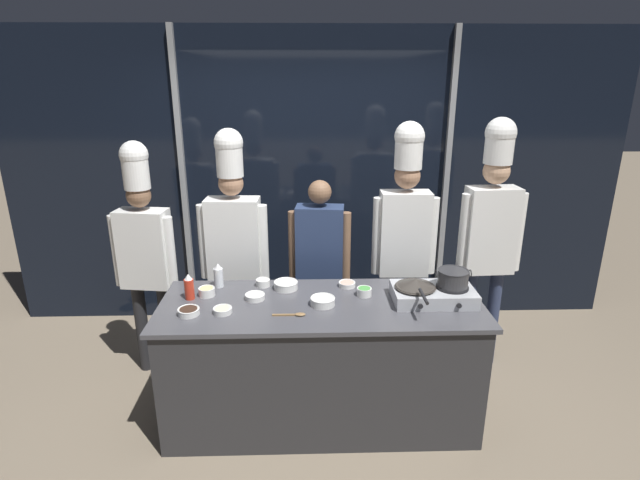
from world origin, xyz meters
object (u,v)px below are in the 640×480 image
(frying_pan, at_px, (416,283))
(prep_bowl_noodles, at_px, (223,310))
(prep_bowl_bean_sprouts, at_px, (255,296))
(prep_bowl_rice, at_px, (286,285))
(stock_pot, at_px, (453,278))
(prep_bowl_ginger, at_px, (207,291))
(chef_head, at_px, (144,244))
(prep_bowl_garlic, at_px, (323,301))
(chef_line, at_px, (404,226))
(prep_bowl_shrimp, at_px, (347,284))
(prep_bowl_onion, at_px, (263,282))
(prep_bowl_scallions, at_px, (364,291))
(chef_sous, at_px, (234,235))
(portable_stove, at_px, (433,294))
(chef_pastry, at_px, (491,224))
(prep_bowl_soy_glaze, at_px, (189,311))
(serving_spoon_slotted, at_px, (295,315))
(squeeze_bottle_chili, at_px, (189,287))
(squeeze_bottle_clear, at_px, (219,276))
(person_guest, at_px, (320,256))

(frying_pan, xyz_separation_m, prep_bowl_noodles, (-1.24, -0.13, -0.11))
(prep_bowl_bean_sprouts, height_order, prep_bowl_rice, prep_bowl_rice)
(stock_pot, height_order, prep_bowl_rice, stock_pot)
(stock_pot, bearing_deg, prep_bowl_ginger, 175.70)
(stock_pot, distance_m, chef_head, 2.26)
(prep_bowl_garlic, relative_size, chef_line, 0.08)
(chef_head, bearing_deg, frying_pan, 169.91)
(prep_bowl_shrimp, height_order, prep_bowl_onion, prep_bowl_onion)
(stock_pot, distance_m, chef_line, 0.70)
(chef_line, bearing_deg, prep_bowl_scallions, 58.20)
(chef_sous, bearing_deg, prep_bowl_shrimp, 155.23)
(frying_pan, distance_m, chef_sous, 1.44)
(prep_bowl_garlic, bearing_deg, prep_bowl_rice, 133.31)
(frying_pan, distance_m, prep_bowl_scallions, 0.35)
(portable_stove, distance_m, chef_pastry, 0.90)
(prep_bowl_shrimp, relative_size, prep_bowl_onion, 1.19)
(prep_bowl_garlic, xyz_separation_m, prep_bowl_soy_glaze, (-0.84, -0.11, -0.01))
(serving_spoon_slotted, bearing_deg, frying_pan, 13.05)
(squeeze_bottle_chili, xyz_separation_m, prep_bowl_scallions, (1.16, 0.01, -0.05))
(squeeze_bottle_clear, bearing_deg, prep_bowl_scallions, -10.12)
(frying_pan, xyz_separation_m, prep_bowl_onion, (-1.02, 0.28, -0.10))
(serving_spoon_slotted, distance_m, chef_sous, 1.02)
(prep_bowl_bean_sprouts, xyz_separation_m, chef_pastry, (1.75, 0.58, 0.31))
(frying_pan, bearing_deg, prep_bowl_onion, 164.77)
(prep_bowl_ginger, distance_m, chef_head, 0.76)
(squeeze_bottle_chili, relative_size, prep_bowl_garlic, 1.10)
(prep_bowl_scallions, xyz_separation_m, prep_bowl_shrimp, (-0.10, 0.15, -0.01))
(stock_pot, bearing_deg, prep_bowl_bean_sprouts, 177.46)
(prep_bowl_ginger, relative_size, prep_bowl_onion, 1.11)
(prep_bowl_shrimp, xyz_separation_m, chef_line, (0.47, 0.41, 0.29))
(prep_bowl_garlic, height_order, chef_head, chef_head)
(prep_bowl_scallions, distance_m, prep_bowl_ginger, 1.06)
(squeeze_bottle_chili, xyz_separation_m, prep_bowl_shrimp, (1.06, 0.17, -0.06))
(chef_head, bearing_deg, prep_bowl_garlic, 161.27)
(chef_pastry, bearing_deg, stock_pot, 51.25)
(squeeze_bottle_clear, height_order, chef_pastry, chef_pastry)
(portable_stove, xyz_separation_m, prep_bowl_ginger, (-1.50, 0.12, -0.01))
(prep_bowl_ginger, xyz_separation_m, person_guest, (0.78, 0.55, 0.03))
(serving_spoon_slotted, relative_size, chef_sous, 0.11)
(prep_bowl_garlic, height_order, prep_bowl_ginger, prep_bowl_ginger)
(prep_bowl_garlic, xyz_separation_m, chef_sous, (-0.66, 0.73, 0.22))
(squeeze_bottle_chili, bearing_deg, portable_stove, -2.79)
(frying_pan, height_order, squeeze_bottle_chili, squeeze_bottle_chili)
(frying_pan, distance_m, chef_line, 0.69)
(prep_bowl_noodles, height_order, prep_bowl_rice, prep_bowl_rice)
(stock_pot, height_order, serving_spoon_slotted, stock_pot)
(prep_bowl_soy_glaze, relative_size, prep_bowl_onion, 1.37)
(chef_head, bearing_deg, serving_spoon_slotted, 152.74)
(stock_pot, bearing_deg, squeeze_bottle_chili, 177.42)
(stock_pot, distance_m, prep_bowl_garlic, 0.86)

